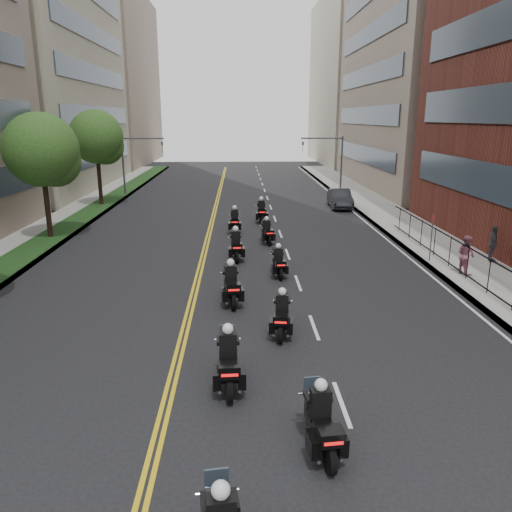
% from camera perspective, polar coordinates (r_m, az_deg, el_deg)
% --- Properties ---
extents(sidewalk_right, '(4.00, 90.00, 0.15)m').
position_cam_1_polar(sidewalk_right, '(34.39, 17.58, 2.67)').
color(sidewalk_right, gray).
rests_on(sidewalk_right, ground).
extents(sidewalk_left, '(4.00, 90.00, 0.15)m').
position_cam_1_polar(sidewalk_left, '(34.75, -23.07, 2.27)').
color(sidewalk_left, gray).
rests_on(sidewalk_left, ground).
extents(grass_strip, '(2.00, 90.00, 0.04)m').
position_cam_1_polar(grass_strip, '(34.45, -21.84, 2.45)').
color(grass_strip, black).
rests_on(grass_strip, sidewalk_left).
extents(building_right_tan, '(15.11, 28.00, 30.00)m').
position_cam_1_polar(building_right_tan, '(58.98, 20.41, 22.15)').
color(building_right_tan, gray).
rests_on(building_right_tan, ground).
extents(building_right_far, '(15.00, 28.00, 26.00)m').
position_cam_1_polar(building_right_far, '(87.34, 12.61, 18.95)').
color(building_right_far, '#A59A85').
rests_on(building_right_far, ground).
extents(building_left_mid, '(16.11, 28.00, 34.00)m').
position_cam_1_polar(building_left_mid, '(59.84, -26.35, 23.40)').
color(building_left_mid, '#A59A85').
rests_on(building_left_mid, ground).
extents(building_left_far, '(16.00, 28.00, 26.00)m').
position_cam_1_polar(building_left_far, '(87.73, -17.82, 18.59)').
color(building_left_far, gray).
rests_on(building_left_far, ground).
extents(iron_fence, '(0.05, 28.00, 1.50)m').
position_cam_1_polar(iron_fence, '(22.30, 26.19, -2.84)').
color(iron_fence, black).
rests_on(iron_fence, sidewalk_right).
extents(street_trees, '(4.40, 38.40, 7.98)m').
position_cam_1_polar(street_trees, '(27.82, -26.94, 9.39)').
color(street_trees, black).
rests_on(street_trees, ground).
extents(traffic_signal_right, '(4.09, 0.20, 5.60)m').
position_cam_1_polar(traffic_signal_right, '(49.56, 8.67, 11.21)').
color(traffic_signal_right, '#3F3F44').
rests_on(traffic_signal_right, ground).
extents(traffic_signal_left, '(4.09, 0.20, 5.60)m').
position_cam_1_polar(traffic_signal_left, '(49.76, -13.90, 10.95)').
color(traffic_signal_left, '#3F3F44').
rests_on(traffic_signal_left, ground).
extents(motorcycle_1, '(0.66, 2.35, 1.73)m').
position_cam_1_polar(motorcycle_1, '(11.92, 7.47, -18.49)').
color(motorcycle_1, black).
rests_on(motorcycle_1, ground).
extents(motorcycle_2, '(0.61, 2.52, 1.86)m').
position_cam_1_polar(motorcycle_2, '(14.21, -3.16, -12.12)').
color(motorcycle_2, black).
rests_on(motorcycle_2, ground).
extents(motorcycle_3, '(0.68, 2.27, 1.68)m').
position_cam_1_polar(motorcycle_3, '(17.44, 2.96, -6.93)').
color(motorcycle_3, black).
rests_on(motorcycle_3, ground).
extents(motorcycle_4, '(0.72, 2.49, 1.84)m').
position_cam_1_polar(motorcycle_4, '(20.26, -2.84, -3.47)').
color(motorcycle_4, black).
rests_on(motorcycle_4, ground).
extents(motorcycle_5, '(0.54, 2.15, 1.59)m').
position_cam_1_polar(motorcycle_5, '(23.73, 2.59, -0.84)').
color(motorcycle_5, black).
rests_on(motorcycle_5, ground).
extents(motorcycle_6, '(0.62, 2.44, 1.80)m').
position_cam_1_polar(motorcycle_6, '(26.47, -2.31, 1.08)').
color(motorcycle_6, black).
rests_on(motorcycle_6, ground).
extents(motorcycle_7, '(0.67, 2.19, 1.62)m').
position_cam_1_polar(motorcycle_7, '(29.96, 1.26, 2.67)').
color(motorcycle_7, black).
rests_on(motorcycle_7, ground).
extents(motorcycle_8, '(0.55, 2.41, 1.78)m').
position_cam_1_polar(motorcycle_8, '(32.83, -2.45, 3.92)').
color(motorcycle_8, black).
rests_on(motorcycle_8, ground).
extents(motorcycle_9, '(0.58, 2.51, 1.85)m').
position_cam_1_polar(motorcycle_9, '(36.01, 0.63, 5.02)').
color(motorcycle_9, black).
rests_on(motorcycle_9, ground).
extents(parked_sedan, '(1.81, 4.73, 1.54)m').
position_cam_1_polar(parked_sedan, '(42.51, 9.57, 6.49)').
color(parked_sedan, black).
rests_on(parked_sedan, ground).
extents(pedestrian_b, '(0.93, 1.07, 1.87)m').
position_cam_1_polar(pedestrian_b, '(25.48, 22.87, 0.13)').
color(pedestrian_b, '#8E4D5C').
rests_on(pedestrian_b, sidewalk_right).
extents(pedestrian_c, '(0.72, 1.18, 1.88)m').
position_cam_1_polar(pedestrian_c, '(28.24, 25.45, 1.27)').
color(pedestrian_c, '#3B3940').
rests_on(pedestrian_c, sidewalk_right).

